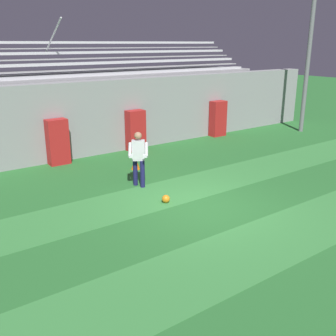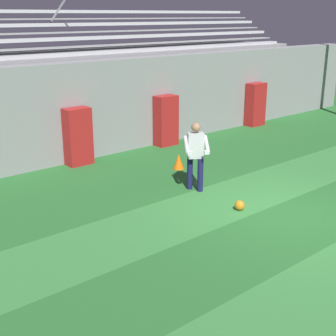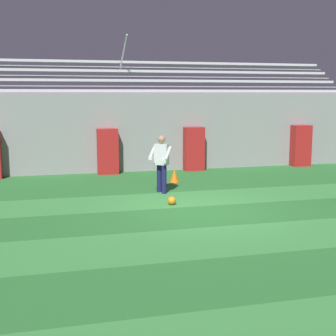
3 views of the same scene
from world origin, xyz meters
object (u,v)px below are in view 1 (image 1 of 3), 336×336
(traffic_cone, at_px, (136,163))
(padding_pillar_gate_right, at_px, (136,131))
(goalkeeper, at_px, (138,156))
(padding_pillar_far_right, at_px, (218,119))
(padding_pillar_gate_left, at_px, (58,142))
(soccer_ball, at_px, (166,199))

(traffic_cone, bearing_deg, padding_pillar_gate_right, 58.20)
(goalkeeper, bearing_deg, traffic_cone, 62.20)
(padding_pillar_gate_right, height_order, padding_pillar_far_right, same)
(padding_pillar_gate_left, height_order, padding_pillar_gate_right, same)
(padding_pillar_gate_left, height_order, goalkeeper, goalkeeper)
(traffic_cone, bearing_deg, padding_pillar_gate_left, 131.59)
(padding_pillar_far_right, xyz_separation_m, traffic_cone, (-5.75, -2.13, -0.60))
(soccer_ball, relative_size, traffic_cone, 0.52)
(padding_pillar_far_right, bearing_deg, padding_pillar_gate_left, 180.00)
(padding_pillar_gate_right, height_order, goalkeeper, goalkeeper)
(padding_pillar_gate_right, relative_size, traffic_cone, 3.84)
(soccer_ball, bearing_deg, padding_pillar_far_right, 37.84)
(padding_pillar_gate_right, bearing_deg, soccer_ball, -113.15)
(padding_pillar_gate_left, xyz_separation_m, padding_pillar_far_right, (7.64, 0.00, 0.00))
(padding_pillar_gate_left, xyz_separation_m, goalkeeper, (1.10, -3.63, 0.15))
(padding_pillar_far_right, relative_size, traffic_cone, 3.84)
(traffic_cone, bearing_deg, padding_pillar_far_right, 20.32)
(goalkeeper, relative_size, soccer_ball, 7.59)
(soccer_ball, xyz_separation_m, traffic_cone, (0.88, 3.02, 0.10))
(goalkeeper, xyz_separation_m, soccer_ball, (-0.09, -1.52, -0.84))
(padding_pillar_gate_right, bearing_deg, padding_pillar_gate_left, 180.00)
(soccer_ball, bearing_deg, padding_pillar_gate_right, 66.85)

